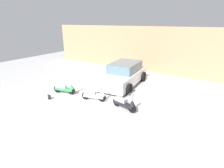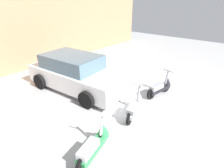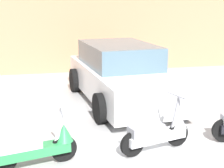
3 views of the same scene
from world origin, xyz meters
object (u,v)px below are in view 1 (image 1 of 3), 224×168
at_px(scooter_front_right, 95,95).
at_px(scooter_front_center, 125,103).
at_px(car_rear_left, 124,74).
at_px(placard_near_left_scooter, 49,97).
at_px(scooter_front_left, 65,88).

relative_size(scooter_front_right, scooter_front_center, 0.97).
xyz_separation_m(scooter_front_right, scooter_front_center, (1.85, -0.01, 0.01)).
relative_size(car_rear_left, placard_near_left_scooter, 17.36).
xyz_separation_m(scooter_front_left, car_rear_left, (2.13, 3.23, 0.36)).
distance_m(scooter_front_left, placard_near_left_scooter, 1.08).
relative_size(scooter_front_left, placard_near_left_scooter, 5.33).
bearing_deg(scooter_front_left, placard_near_left_scooter, -111.80).
bearing_deg(scooter_front_left, car_rear_left, 42.65).
distance_m(scooter_front_left, car_rear_left, 3.89).
bearing_deg(scooter_front_center, car_rear_left, 131.38).
bearing_deg(placard_near_left_scooter, car_rear_left, 62.00).
relative_size(scooter_front_center, placard_near_left_scooter, 5.37).
distance_m(scooter_front_left, scooter_front_right, 2.08).
height_order(scooter_front_left, placard_near_left_scooter, scooter_front_left).
height_order(car_rear_left, placard_near_left_scooter, car_rear_left).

